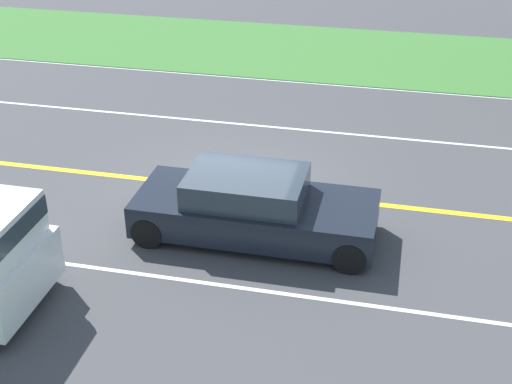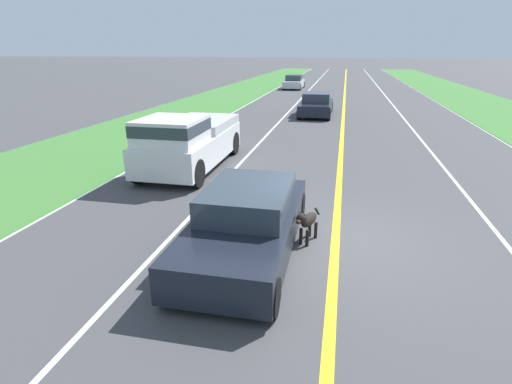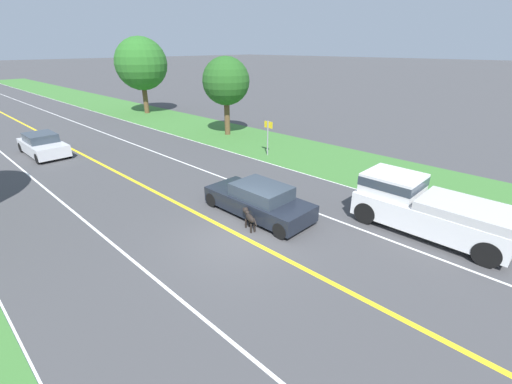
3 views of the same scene
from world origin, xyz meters
name	(u,v)px [view 3 (image 3 of 3)]	position (x,y,z in m)	size (l,w,h in m)	color
ground_plane	(243,237)	(0.00, 0.00, 0.00)	(400.00, 400.00, 0.00)	#424244
centre_divider_line	(243,237)	(0.00, 0.00, 0.00)	(0.18, 160.00, 0.01)	yellow
lane_edge_line_right	(344,185)	(7.00, 0.00, 0.00)	(0.14, 160.00, 0.01)	white
lane_edge_line_left	(22,351)	(-7.00, 0.00, 0.00)	(0.14, 160.00, 0.01)	white
lane_dash_same_dir	(302,207)	(3.50, 0.00, 0.00)	(0.10, 160.00, 0.01)	white
lane_dash_oncoming	(158,281)	(-3.50, 0.00, 0.00)	(0.10, 160.00, 0.01)	white
grass_verge_right	(372,170)	(10.00, 0.00, 0.01)	(6.00, 160.00, 0.03)	#3D7533
ego_car	(259,200)	(1.74, 0.87, 0.62)	(1.90, 4.65, 1.33)	black
dog	(249,217)	(0.60, 0.29, 0.49)	(0.46, 1.09, 0.79)	black
pickup_truck	(425,207)	(5.02, -4.42, 0.98)	(2.09, 5.30, 1.93)	silver
oncoming_car	(43,145)	(-1.67, 16.45, 0.63)	(1.89, 4.29, 1.35)	silver
roadside_tree_right_near	(226,81)	(10.01, 12.10, 3.98)	(3.49, 3.49, 5.75)	brown
roadside_tree_right_far	(141,64)	(10.38, 24.98, 4.76)	(5.00, 5.00, 7.28)	brown
street_sign	(268,134)	(8.07, 6.11, 1.40)	(0.11, 0.64, 2.20)	gray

